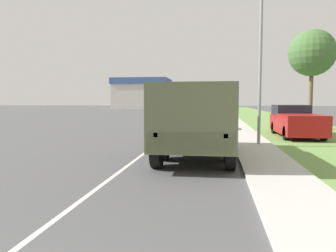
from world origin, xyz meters
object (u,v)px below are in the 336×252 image
car_nearest_ahead (203,120)px  car_second_ahead (206,113)px  military_truck (197,116)px  car_third_ahead (185,109)px  pickup_truck (296,121)px  lamp_post (256,47)px  car_fourth_ahead (193,107)px

car_nearest_ahead → car_second_ahead: size_ratio=0.83×
military_truck → car_third_ahead: bearing=95.9°
car_second_ahead → car_third_ahead: 16.52m
car_third_ahead → pickup_truck: (9.43, -32.36, 0.13)m
car_third_ahead → lamp_post: lamp_post is taller
car_fourth_ahead → pickup_truck: size_ratio=0.90×
car_second_ahead → lamp_post: bearing=-82.6°
military_truck → lamp_post: bearing=53.2°
car_nearest_ahead → car_fourth_ahead: 43.50m
car_nearest_ahead → lamp_post: bearing=-70.9°
car_nearest_ahead → pickup_truck: pickup_truck is taller
pickup_truck → lamp_post: lamp_post is taller
car_second_ahead → pickup_truck: 17.23m
military_truck → lamp_post: 5.02m
car_nearest_ahead → car_fourth_ahead: bearing=94.9°
car_fourth_ahead → military_truck: bearing=-85.9°
pickup_truck → lamp_post: bearing=-122.2°
military_truck → car_fourth_ahead: 54.37m
car_third_ahead → pickup_truck: bearing=-73.8°
car_fourth_ahead → car_third_ahead: bearing=-91.0°
car_second_ahead → pickup_truck: (5.56, -16.30, 0.20)m
car_fourth_ahead → lamp_post: bearing=-82.9°
car_second_ahead → car_third_ahead: car_third_ahead is taller
car_third_ahead → car_second_ahead: bearing=-76.5°
military_truck → car_third_ahead: (-4.15, 40.14, -0.76)m
car_nearest_ahead → car_fourth_ahead: car_nearest_ahead is taller
car_fourth_ahead → lamp_post: (6.33, -50.96, 3.73)m
car_nearest_ahead → car_third_ahead: car_third_ahead is taller
car_nearest_ahead → car_second_ahead: car_nearest_ahead is taller
pickup_truck → lamp_post: (-2.84, -4.52, 3.57)m
military_truck → pickup_truck: (5.28, 7.78, -0.63)m
military_truck → car_second_ahead: bearing=90.7°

